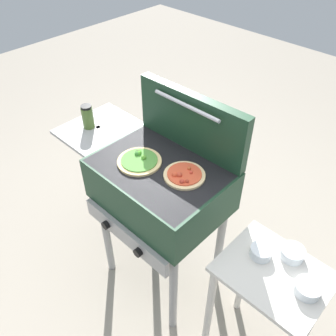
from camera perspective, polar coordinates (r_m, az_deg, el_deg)
The scene contains 10 objects.
ground_plane at distance 2.39m, azimuth -0.90°, elevation -16.43°, with size 8.00×8.00×0.00m, color gray.
grill at distance 1.81m, azimuth -1.56°, elevation -3.09°, with size 0.96×0.53×0.90m.
grill_lid_open at distance 1.74m, azimuth 3.74°, elevation 7.35°, with size 0.63×0.09×0.30m.
pizza_veggie at distance 1.73m, azimuth -4.56°, elevation 1.21°, with size 0.21×0.21×0.03m.
pizza_pepperoni at distance 1.65m, azimuth 2.57°, elevation -1.12°, with size 0.19×0.19×0.04m.
sauce_jar at distance 1.98m, azimuth -12.63°, elevation 7.94°, with size 0.06×0.06×0.13m.
prep_table at distance 1.77m, azimuth 15.28°, elevation -19.24°, with size 0.44×0.36×0.72m.
topping_bowl_near at distance 1.57m, azimuth 21.27°, elevation -17.41°, with size 0.11×0.11×0.04m.
topping_bowl_far at distance 1.62m, azimuth 14.55°, elevation -12.80°, with size 0.09×0.09×0.04m.
topping_bowl_middle at distance 1.65m, azimuth 19.10°, elevation -12.67°, with size 0.10×0.10×0.04m.
Camera 1 is at (0.93, -0.91, 2.00)m, focal length 38.41 mm.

